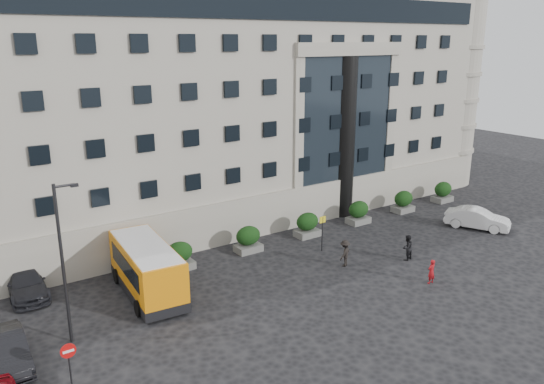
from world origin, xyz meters
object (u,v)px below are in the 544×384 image
(hedge_e, at_px, (403,201))
(bus_stop_sign, at_px, (322,227))
(hedge_d, at_px, (359,212))
(pedestrian_a, at_px, (431,272))
(parked_car_b, at_px, (8,351))
(pedestrian_c, at_px, (345,253))
(hedge_c, at_px, (307,225))
(parked_car_d, at_px, (23,246))
(hedge_b, at_px, (248,239))
(hedge_f, at_px, (443,192))
(white_taxi, at_px, (477,219))
(parked_car_c, at_px, (26,283))
(no_entry_sign, at_px, (69,358))
(pedestrian_b, at_px, (407,248))
(street_lamp, at_px, (63,259))
(hedge_a, at_px, (179,256))
(minibus, at_px, (147,267))

(hedge_e, xyz_separation_m, bus_stop_sign, (-11.30, -2.80, 0.80))
(hedge_d, relative_size, pedestrian_a, 1.21)
(parked_car_b, distance_m, pedestrian_c, 19.94)
(hedge_c, distance_m, parked_car_d, 19.97)
(hedge_c, bearing_deg, pedestrian_c, -103.21)
(hedge_b, bearing_deg, hedge_e, 0.00)
(hedge_f, relative_size, bus_stop_sign, 0.73)
(bus_stop_sign, relative_size, pedestrian_c, 1.43)
(white_taxi, bearing_deg, hedge_f, 33.37)
(hedge_b, relative_size, parked_car_c, 0.37)
(bus_stop_sign, bearing_deg, hedge_e, 13.92)
(pedestrian_c, bearing_deg, bus_stop_sign, -124.32)
(hedge_b, height_order, parked_car_d, hedge_b)
(hedge_b, relative_size, no_entry_sign, 0.79)
(pedestrian_b, bearing_deg, white_taxi, 179.18)
(parked_car_d, bearing_deg, bus_stop_sign, -27.08)
(parked_car_d, distance_m, pedestrian_a, 26.98)
(hedge_d, xyz_separation_m, bus_stop_sign, (-6.10, -2.80, 0.80))
(street_lamp, bearing_deg, pedestrian_c, -2.73)
(no_entry_sign, distance_m, parked_car_d, 17.11)
(hedge_a, bearing_deg, hedge_f, 0.00)
(street_lamp, bearing_deg, hedge_f, 8.05)
(hedge_b, height_order, parked_car_b, hedge_b)
(street_lamp, relative_size, pedestrian_a, 5.25)
(hedge_d, height_order, pedestrian_a, hedge_d)
(hedge_c, relative_size, hedge_f, 1.00)
(hedge_c, distance_m, parked_car_c, 19.29)
(pedestrian_c, bearing_deg, hedge_c, -129.09)
(hedge_c, relative_size, parked_car_b, 0.40)
(hedge_a, height_order, no_entry_sign, no_entry_sign)
(bus_stop_sign, relative_size, pedestrian_b, 1.45)
(parked_car_b, distance_m, parked_car_c, 7.31)
(hedge_a, relative_size, hedge_c, 1.00)
(minibus, xyz_separation_m, white_taxi, (25.37, -4.03, -0.87))
(white_taxi, xyz_separation_m, pedestrian_c, (-13.33, 0.50, 0.09))
(hedge_f, distance_m, pedestrian_b, 14.72)
(hedge_f, xyz_separation_m, white_taxi, (-3.59, -6.11, -0.14))
(bus_stop_sign, xyz_separation_m, pedestrian_c, (-0.42, -2.81, -0.84))
(hedge_e, bearing_deg, pedestrian_c, -154.41)
(hedge_f, height_order, street_lamp, street_lamp)
(hedge_a, bearing_deg, minibus, -144.84)
(hedge_c, height_order, minibus, minibus)
(hedge_e, bearing_deg, hedge_c, 180.00)
(hedge_b, xyz_separation_m, hedge_d, (10.40, 0.00, 0.00))
(bus_stop_sign, height_order, minibus, minibus)
(hedge_f, xyz_separation_m, minibus, (-28.96, -2.08, 0.73))
(hedge_f, distance_m, parked_car_d, 34.78)
(hedge_e, height_order, no_entry_sign, no_entry_sign)
(bus_stop_sign, xyz_separation_m, no_entry_sign, (-18.50, -6.04, -0.08))
(hedge_f, relative_size, parked_car_b, 0.40)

